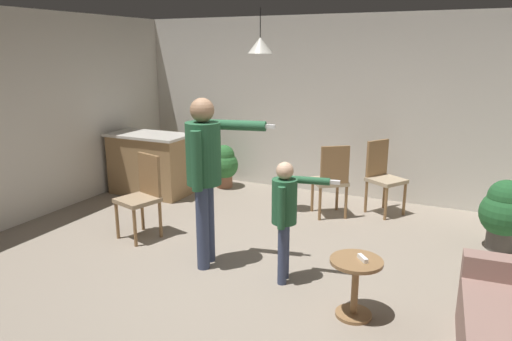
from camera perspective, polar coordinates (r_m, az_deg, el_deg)
The scene contains 13 objects.
ground at distance 4.80m, azimuth -3.11°, elevation -12.76°, with size 7.68×7.68×0.00m, color gray.
wall_back at distance 7.29m, azimuth 8.88°, elevation 7.69°, with size 6.40×0.10×2.70m, color beige.
kitchen_counter at distance 7.44m, azimuth -12.80°, elevation 0.80°, with size 1.26×0.66×0.95m.
side_table_by_couch at distance 4.10m, azimuth 12.01°, elevation -13.02°, with size 0.44×0.44×0.52m.
person_adult at distance 4.70m, azimuth -6.22°, elevation 0.73°, with size 0.80×0.62×1.75m.
person_child at distance 4.43m, azimuth 3.61°, elevation -4.69°, with size 0.59×0.42×1.20m.
dining_chair_by_counter at distance 6.29m, azimuth 9.18°, elevation -0.89°, with size 0.58×0.58×1.00m.
dining_chair_near_wall at distance 6.62m, azimuth 15.17°, elevation -0.44°, with size 0.58×0.58×1.00m.
dining_chair_centre_back at distance 5.72m, azimuth -13.68°, elevation -2.69°, with size 0.52×0.52×1.00m.
potted_plant_corner at distance 7.63m, azimuth -3.90°, elevation 0.79°, with size 0.46×0.46×0.70m.
potted_plant_by_wall at distance 5.92m, azimuth 28.01°, elevation -4.45°, with size 0.53×0.53×0.81m.
spare_remote_on_table at distance 4.01m, azimuth 12.88°, elevation -10.39°, with size 0.04×0.13×0.04m, color white.
ceiling_light_pendant at distance 6.07m, azimuth 0.53°, elevation 15.03°, with size 0.32×0.32×0.55m.
Camera 1 is at (2.05, -3.74, 2.21)m, focal length 32.82 mm.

